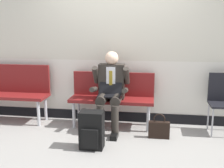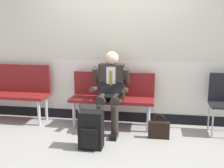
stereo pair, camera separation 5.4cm
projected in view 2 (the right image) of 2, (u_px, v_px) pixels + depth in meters
ground_plane at (112, 135)px, 4.09m from camera, size 18.00×18.00×0.00m
station_wall at (120, 41)px, 4.51m from camera, size 6.36×0.14×2.75m
bench_with_person at (113, 95)px, 4.42m from camera, size 1.34×0.42×0.87m
bench_empty at (14, 89)px, 4.70m from camera, size 1.23×0.42×0.96m
person_seated at (111, 89)px, 4.21m from camera, size 0.57×0.70×1.22m
backpack at (91, 130)px, 3.61m from camera, size 0.31×0.25×0.51m
handbag at (159, 129)px, 3.96m from camera, size 0.31×0.08×0.37m
folding_chair at (222, 98)px, 4.11m from camera, size 0.38×0.38×0.91m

